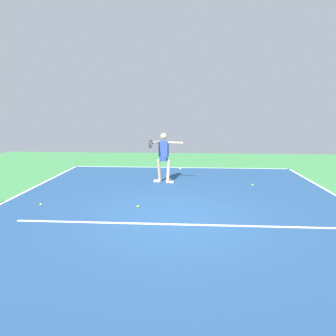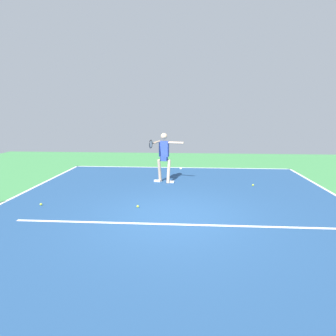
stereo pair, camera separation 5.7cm
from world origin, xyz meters
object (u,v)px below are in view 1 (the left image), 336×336
(tennis_player, at_px, (164,154))
(tennis_ball_near_service_line, at_px, (41,205))
(tennis_ball_near_player, at_px, (138,206))
(tennis_ball_by_sideline, at_px, (253,185))

(tennis_player, bearing_deg, tennis_ball_near_service_line, 55.43)
(tennis_ball_near_player, bearing_deg, tennis_player, -99.26)
(tennis_ball_by_sideline, bearing_deg, tennis_ball_near_player, 35.55)
(tennis_ball_by_sideline, relative_size, tennis_ball_near_service_line, 1.00)
(tennis_player, xyz_separation_m, tennis_ball_near_player, (0.48, 2.95, -1.04))
(tennis_ball_by_sideline, bearing_deg, tennis_ball_near_service_line, 22.27)
(tennis_player, bearing_deg, tennis_ball_near_player, 93.86)
(tennis_player, height_order, tennis_ball_by_sideline, tennis_player)
(tennis_player, bearing_deg, tennis_ball_by_sideline, -172.39)
(tennis_player, relative_size, tennis_ball_near_player, 28.05)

